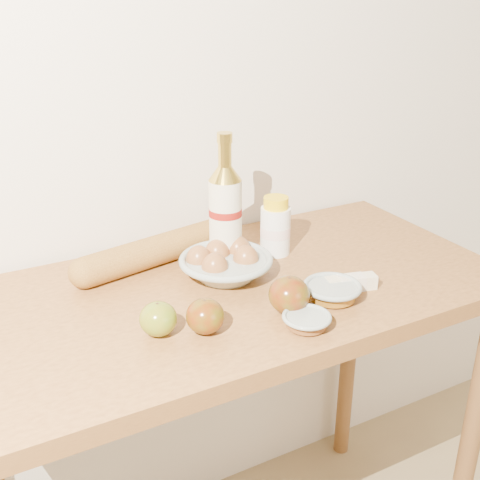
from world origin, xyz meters
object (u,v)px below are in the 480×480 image
at_px(cream_bottle, 275,227).
at_px(egg_bowl, 225,263).
at_px(table, 234,334).
at_px(baguette, 154,251).
at_px(bourbon_bottle, 225,213).

xyz_separation_m(cream_bottle, egg_bowl, (-0.16, -0.05, -0.04)).
xyz_separation_m(table, baguette, (-0.12, 0.18, 0.16)).
height_order(table, egg_bowl, egg_bowl).
distance_m(table, egg_bowl, 0.16).
bearing_deg(baguette, egg_bowl, -58.21).
distance_m(egg_bowl, baguette, 0.18).
xyz_separation_m(cream_bottle, baguette, (-0.28, 0.07, -0.03)).
relative_size(bourbon_bottle, egg_bowl, 1.40).
xyz_separation_m(bourbon_bottle, egg_bowl, (-0.03, -0.06, -0.10)).
distance_m(table, bourbon_bottle, 0.28).
bearing_deg(table, egg_bowl, 83.94).
xyz_separation_m(table, cream_bottle, (0.17, 0.10, 0.19)).
relative_size(table, cream_bottle, 8.37).
bearing_deg(baguette, table, -68.95).
height_order(bourbon_bottle, egg_bowl, bourbon_bottle).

